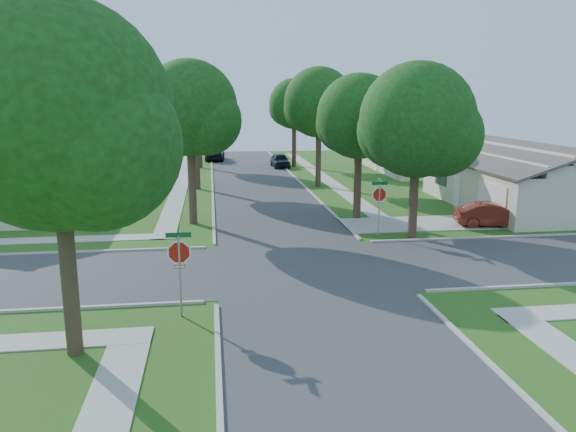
# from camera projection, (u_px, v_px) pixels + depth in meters

# --- Properties ---
(ground) EXTENTS (100.00, 100.00, 0.00)m
(ground) POSITION_uv_depth(u_px,v_px,m) (302.00, 267.00, 23.36)
(ground) COLOR #2D5918
(ground) RESTS_ON ground
(road_ns) EXTENTS (7.00, 100.00, 0.02)m
(road_ns) POSITION_uv_depth(u_px,v_px,m) (302.00, 267.00, 23.36)
(road_ns) COLOR #333335
(road_ns) RESTS_ON ground
(sidewalk_ne) EXTENTS (1.20, 40.00, 0.04)m
(sidewalk_ne) POSITION_uv_depth(u_px,v_px,m) (323.00, 177.00, 49.35)
(sidewalk_ne) COLOR #9E9B91
(sidewalk_ne) RESTS_ON ground
(sidewalk_nw) EXTENTS (1.20, 40.00, 0.04)m
(sidewalk_nw) POSITION_uv_depth(u_px,v_px,m) (182.00, 179.00, 47.73)
(sidewalk_nw) COLOR #9E9B91
(sidewalk_nw) RESTS_ON ground
(driveway) EXTENTS (8.80, 3.60, 0.05)m
(driveway) POSITION_uv_depth(u_px,v_px,m) (421.00, 223.00, 31.28)
(driveway) COLOR #9E9B91
(driveway) RESTS_ON ground
(stop_sign_sw) EXTENTS (1.05, 0.80, 2.98)m
(stop_sign_sw) POSITION_uv_depth(u_px,v_px,m) (179.00, 256.00, 17.76)
(stop_sign_sw) COLOR gray
(stop_sign_sw) RESTS_ON ground
(stop_sign_ne) EXTENTS (1.05, 0.80, 2.98)m
(stop_sign_ne) POSITION_uv_depth(u_px,v_px,m) (379.00, 197.00, 28.11)
(stop_sign_ne) COLOR gray
(stop_sign_ne) RESTS_ON ground
(tree_e_near) EXTENTS (4.97, 4.80, 8.28)m
(tree_e_near) POSITION_uv_depth(u_px,v_px,m) (360.00, 120.00, 31.53)
(tree_e_near) COLOR #38281C
(tree_e_near) RESTS_ON ground
(tree_e_mid) EXTENTS (5.59, 5.40, 9.21)m
(tree_e_mid) POSITION_uv_depth(u_px,v_px,m) (320.00, 106.00, 43.02)
(tree_e_mid) COLOR #38281C
(tree_e_mid) RESTS_ON ground
(tree_e_far) EXTENTS (5.17, 5.00, 8.72)m
(tree_e_far) POSITION_uv_depth(u_px,v_px,m) (295.00, 106.00, 55.67)
(tree_e_far) COLOR #38281C
(tree_e_far) RESTS_ON ground
(tree_w_near) EXTENTS (5.38, 5.20, 8.97)m
(tree_w_near) POSITION_uv_depth(u_px,v_px,m) (191.00, 113.00, 30.18)
(tree_w_near) COLOR #38281C
(tree_w_near) RESTS_ON ground
(tree_w_mid) EXTENTS (5.80, 5.60, 9.56)m
(tree_w_mid) POSITION_uv_depth(u_px,v_px,m) (196.00, 103.00, 41.73)
(tree_w_mid) COLOR #38281C
(tree_w_mid) RESTS_ON ground
(tree_w_far) EXTENTS (4.76, 4.60, 8.04)m
(tree_w_far) POSITION_uv_depth(u_px,v_px,m) (199.00, 111.00, 54.52)
(tree_w_far) COLOR #38281C
(tree_w_far) RESTS_ON ground
(tree_sw_corner) EXTENTS (6.21, 6.00, 9.55)m
(tree_sw_corner) POSITION_uv_depth(u_px,v_px,m) (59.00, 125.00, 14.28)
(tree_sw_corner) COLOR #38281C
(tree_sw_corner) RESTS_ON ground
(tree_ne_corner) EXTENTS (5.80, 5.60, 8.66)m
(tree_ne_corner) POSITION_uv_depth(u_px,v_px,m) (418.00, 126.00, 27.10)
(tree_ne_corner) COLOR #38281C
(tree_ne_corner) RESTS_ON ground
(house_ne_near) EXTENTS (8.42, 13.60, 4.23)m
(house_ne_near) POSITION_uv_depth(u_px,v_px,m) (521.00, 183.00, 35.82)
(house_ne_near) COLOR #BFB097
(house_ne_near) RESTS_ON ground
(house_ne_far) EXTENTS (8.42, 13.60, 4.23)m
(house_ne_far) POSITION_uv_depth(u_px,v_px,m) (419.00, 155.00, 53.25)
(house_ne_far) COLOR #BFB097
(house_ne_far) RESTS_ON ground
(house_nw_near) EXTENTS (8.42, 13.60, 4.23)m
(house_nw_near) POSITION_uv_depth(u_px,v_px,m) (14.00, 184.00, 35.44)
(house_nw_near) COLOR #BFB097
(house_nw_near) RESTS_ON ground
(house_nw_far) EXTENTS (8.42, 13.60, 4.23)m
(house_nw_far) POSITION_uv_depth(u_px,v_px,m) (76.00, 156.00, 51.91)
(house_nw_far) COLOR #BFB097
(house_nw_far) RESTS_ON ground
(car_driveway) EXTENTS (4.18, 2.12, 1.31)m
(car_driveway) POSITION_uv_depth(u_px,v_px,m) (493.00, 215.00, 30.51)
(car_driveway) COLOR maroon
(car_driveway) RESTS_ON ground
(car_curb_east) EXTENTS (1.77, 4.09, 1.37)m
(car_curb_east) POSITION_uv_depth(u_px,v_px,m) (280.00, 160.00, 55.97)
(car_curb_east) COLOR black
(car_curb_east) RESTS_ON ground
(car_curb_west) EXTENTS (2.30, 5.19, 1.48)m
(car_curb_west) POSITION_uv_depth(u_px,v_px,m) (215.00, 154.00, 61.98)
(car_curb_west) COLOR black
(car_curb_west) RESTS_ON ground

